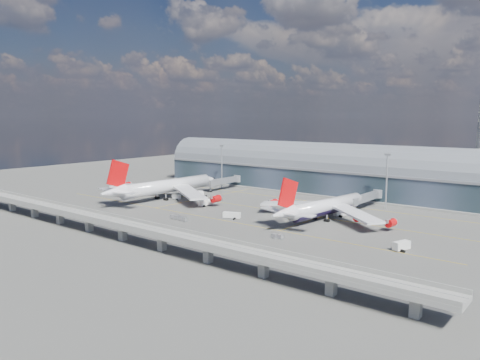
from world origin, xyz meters
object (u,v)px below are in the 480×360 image
Objects in this scene: airliner_left at (164,187)px; airliner_right at (324,207)px; service_truck_0 at (206,203)px; cargo_train_2 at (277,236)px; floodlight_mast_left at (222,165)px; cargo_train_0 at (179,218)px; service_truck_2 at (232,215)px; service_truck_3 at (401,246)px; floodlight_mast_right at (387,180)px; service_truck_5 at (201,194)px; service_truck_1 at (176,197)px; service_truck_4 at (340,213)px; cargo_train_1 at (170,234)px.

airliner_right is at bearing 6.55° from airliner_left.
cargo_train_2 is (60.41, -28.35, -0.73)m from service_truck_0.
cargo_train_0 is at bearing -60.93° from floodlight_mast_left.
airliner_right is at bearing -23.26° from floodlight_mast_left.
service_truck_0 is 30.52m from service_truck_2.
service_truck_0 is 1.13× the size of service_truck_3.
service_truck_5 is at bearing -161.63° from floodlight_mast_right.
service_truck_1 is at bearing -156.60° from service_truck_5.
service_truck_3 is at bearing -0.92° from service_truck_0.
cargo_train_0 is (31.32, -46.48, -0.67)m from service_truck_5.
floodlight_mast_right reaches higher than service_truck_3.
floodlight_mast_right is (100.00, 0.00, 0.00)m from floodlight_mast_left.
cargo_train_0 is (12.02, -29.47, -0.69)m from service_truck_0.
service_truck_4 is 0.73× the size of cargo_train_1.
floodlight_mast_right is 31.53m from service_truck_4.
floodlight_mast_left is 3.93× the size of service_truck_3.
floodlight_mast_right is at bearing -57.04° from service_truck_2.
service_truck_4 is (-9.16, -27.65, -12.06)m from floodlight_mast_right.
service_truck_5 is at bearing -175.39° from service_truck_3.
cargo_train_2 is (90.67, -74.93, -12.84)m from floodlight_mast_left.
airliner_left is (-98.80, -46.85, -7.05)m from floodlight_mast_right.
cargo_train_0 is (-48.56, -48.39, -0.74)m from service_truck_4.
service_truck_4 is (89.64, 19.20, -5.00)m from airliner_left.
cargo_train_1 is 1.72× the size of cargo_train_2.
service_truck_0 is at bearing -146.26° from floodlight_mast_right.
service_truck_0 is (-69.74, -46.58, -12.10)m from floodlight_mast_right.
service_truck_2 is 55.76m from service_truck_5.
floodlight_mast_left is 45.94m from service_truck_1.
service_truck_4 is 1.26× the size of cargo_train_2.
service_truck_0 is 100.68m from service_truck_3.
cargo_train_0 is at bearing -134.50° from airliner_right.
cargo_train_0 is (41.08, -29.19, -5.74)m from airliner_left.
floodlight_mast_right is 96.32m from cargo_train_0.
cargo_train_1 is (17.07, -20.55, 0.09)m from cargo_train_0.
service_truck_5 is (-77.77, 8.57, -3.76)m from airliner_right.
service_truck_0 is (-58.47, -8.44, -3.73)m from airliner_right.
airliner_right is 10.33× the size of service_truck_5.
airliner_left is 129.53m from service_truck_3.
floodlight_mast_right is 94.60m from service_truck_5.
floodlight_mast_left is at bearing -172.81° from service_truck_4.
service_truck_2 is (50.56, -16.43, 0.08)m from service_truck_1.
service_truck_5 is at bearing 146.55° from service_truck_0.
floodlight_mast_left is 56.85m from service_truck_0.
floodlight_mast_right is at bearing 79.82° from airliner_right.
airliner_left is at bearing -166.83° from service_truck_3.
floodlight_mast_right reaches higher than service_truck_2.
airliner_right is at bearing -16.51° from cargo_train_1.
service_truck_4 is at bearing -14.38° from cargo_train_1.
service_truck_0 is 25.73m from service_truck_5.
service_truck_4 is (-38.89, 34.43, 0.07)m from service_truck_3.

